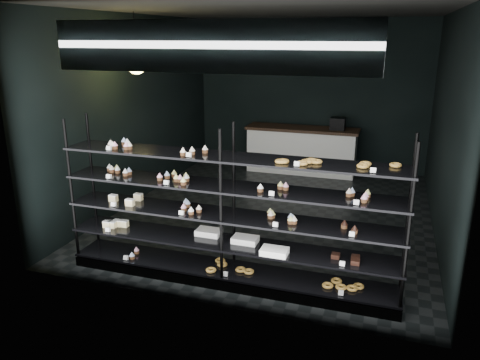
# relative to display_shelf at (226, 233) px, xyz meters

# --- Properties ---
(room) EXTENTS (5.01, 6.01, 3.20)m
(room) POSITION_rel_display_shelf_xyz_m (-0.02, 2.45, 0.97)
(room) COLOR black
(room) RESTS_ON ground
(display_shelf) EXTENTS (4.00, 0.50, 1.91)m
(display_shelf) POSITION_rel_display_shelf_xyz_m (0.00, 0.00, 0.00)
(display_shelf) COLOR black
(display_shelf) RESTS_ON room
(signage) EXTENTS (3.30, 0.05, 0.50)m
(signage) POSITION_rel_display_shelf_xyz_m (-0.02, -0.48, 2.12)
(signage) COLOR #0B193B
(signage) RESTS_ON room
(pendant_lamp) EXTENTS (0.31, 0.31, 0.89)m
(pendant_lamp) POSITION_rel_display_shelf_xyz_m (-1.95, 1.54, 1.82)
(pendant_lamp) COLOR black
(pendant_lamp) RESTS_ON room
(service_counter) EXTENTS (2.37, 0.65, 1.23)m
(service_counter) POSITION_rel_display_shelf_xyz_m (-0.05, 4.95, -0.13)
(service_counter) COLOR silver
(service_counter) RESTS_ON room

